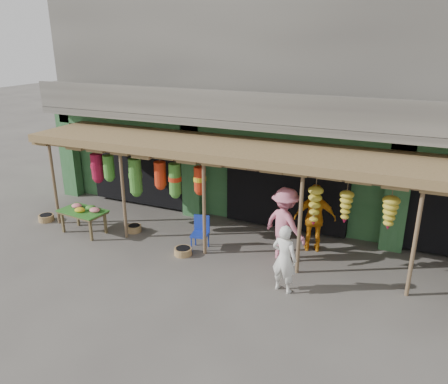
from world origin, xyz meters
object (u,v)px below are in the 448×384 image
at_px(blue_chair, 201,231).
at_px(person_vendor, 315,218).
at_px(person_front, 284,259).
at_px(flower_table, 84,212).
at_px(person_shopper, 285,224).

xyz_separation_m(blue_chair, person_vendor, (2.83, 1.09, 0.42)).
distance_m(blue_chair, person_front, 2.91).
height_order(person_front, person_vendor, person_vendor).
bearing_deg(person_front, person_vendor, -82.60).
height_order(blue_chair, person_vendor, person_vendor).
bearing_deg(person_front, blue_chair, -11.84).
height_order(flower_table, person_vendor, person_vendor).
bearing_deg(blue_chair, person_vendor, 10.88).
bearing_deg(blue_chair, flower_table, 177.45).
xyz_separation_m(person_vendor, person_shopper, (-0.59, -0.80, 0.04)).
bearing_deg(blue_chair, person_front, -33.96).
xyz_separation_m(person_front, person_shopper, (-0.41, 1.46, 0.17)).
height_order(flower_table, blue_chair, blue_chair).
xyz_separation_m(blue_chair, person_shopper, (2.24, 0.29, 0.46)).
distance_m(person_vendor, person_shopper, 0.99).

